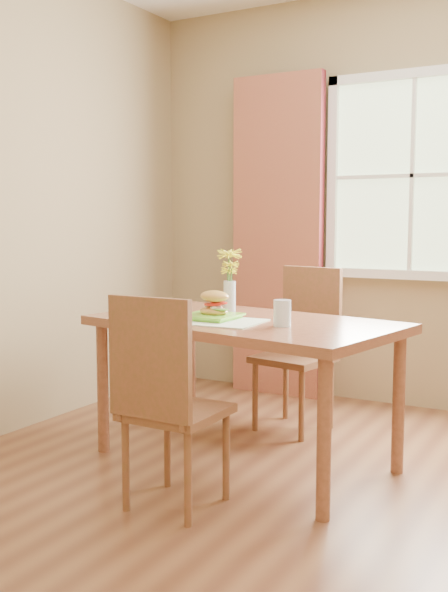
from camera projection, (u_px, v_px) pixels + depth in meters
room at (355, 186)px, 2.66m from camera, size 4.24×3.84×2.74m
curtain_left at (277, 237)px, 4.79m from camera, size 0.65×0.08×2.20m
dining_table at (244, 334)px, 3.45m from camera, size 1.62×1.09×0.73m
chair_near at (166, 394)px, 2.86m from camera, size 0.39×0.39×0.92m
chair_far at (301, 340)px, 4.06m from camera, size 0.45×0.45×0.94m
placemat at (215, 321)px, 3.36m from camera, size 0.47×0.35×0.01m
plate at (211, 317)px, 3.42m from camera, size 0.26×0.26×0.01m
croissant_sandwich at (214, 303)px, 3.43m from camera, size 0.20×0.16×0.13m
water_glass at (282, 314)px, 3.21m from camera, size 0.08×0.08×0.12m
flower_vase at (230, 274)px, 3.72m from camera, size 0.14×0.14×0.34m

